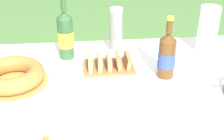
{
  "coord_description": "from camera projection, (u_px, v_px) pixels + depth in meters",
  "views": [
    {
      "loc": [
        -0.2,
        -1.2,
        1.51
      ],
      "look_at": [
        -0.07,
        0.09,
        0.8
      ],
      "focal_mm": 50.0,
      "sensor_mm": 36.0,
      "label": 1
    }
  ],
  "objects": [
    {
      "name": "garden_table",
      "position": [
        129.0,
        102.0,
        1.46
      ],
      "size": [
        1.76,
        1.17,
        0.73
      ],
      "color": "brown",
      "rests_on": "ground_plane"
    },
    {
      "name": "tablecloth",
      "position": [
        129.0,
        93.0,
        1.44
      ],
      "size": [
        1.77,
        1.18,
        0.1
      ],
      "color": "white",
      "rests_on": "garden_table"
    },
    {
      "name": "bundt_cake",
      "position": [
        12.0,
        75.0,
        1.47
      ],
      "size": [
        0.34,
        0.34,
        0.09
      ],
      "color": "tan",
      "rests_on": "tablecloth"
    },
    {
      "name": "cup_stack",
      "position": [
        116.0,
        30.0,
        1.76
      ],
      "size": [
        0.07,
        0.07,
        0.25
      ],
      "color": "white",
      "rests_on": "tablecloth"
    },
    {
      "name": "cider_bottle_green",
      "position": [
        66.0,
        35.0,
        1.67
      ],
      "size": [
        0.09,
        0.09,
        0.34
      ],
      "color": "#2D562D",
      "rests_on": "tablecloth"
    },
    {
      "name": "cider_bottle_amber",
      "position": [
        167.0,
        55.0,
        1.5
      ],
      "size": [
        0.08,
        0.08,
        0.31
      ],
      "color": "brown",
      "rests_on": "tablecloth"
    },
    {
      "name": "paper_towel_roll",
      "position": [
        208.0,
        30.0,
        1.75
      ],
      "size": [
        0.11,
        0.11,
        0.27
      ],
      "color": "white",
      "rests_on": "tablecloth"
    },
    {
      "name": "bread_board",
      "position": [
        109.0,
        64.0,
        1.61
      ],
      "size": [
        0.26,
        0.18,
        0.07
      ],
      "color": "olive",
      "rests_on": "tablecloth"
    }
  ]
}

